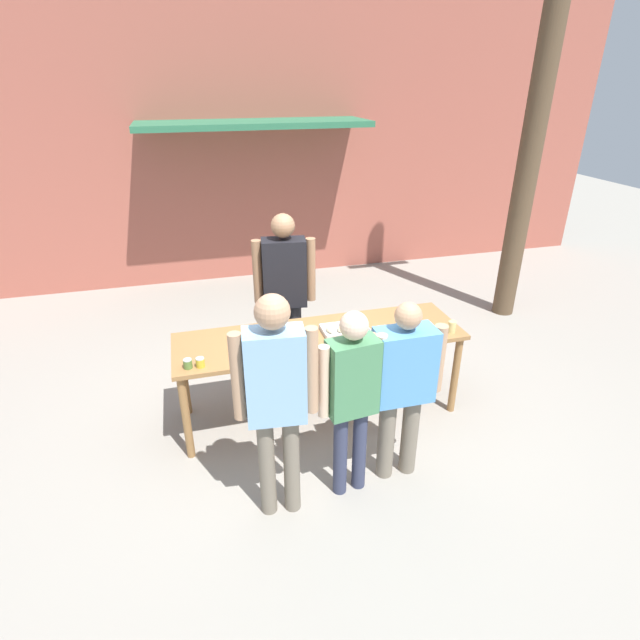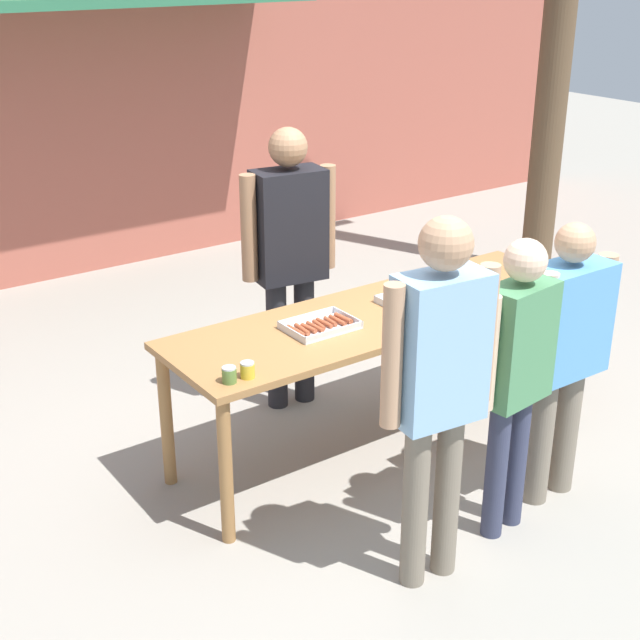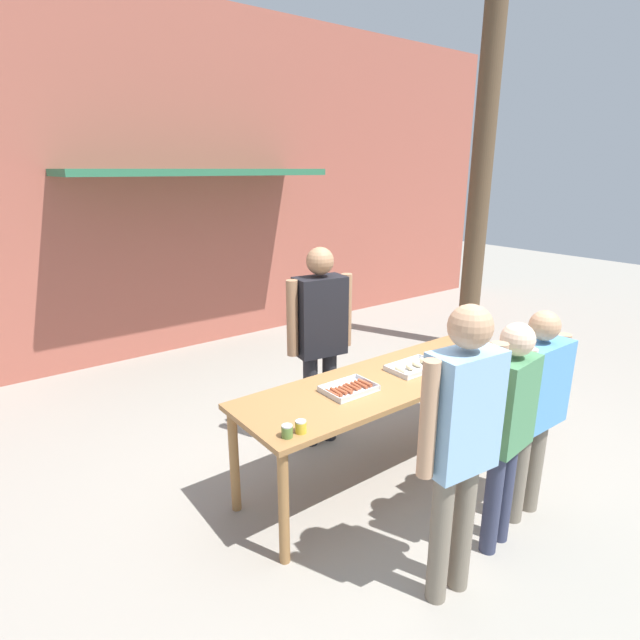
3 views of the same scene
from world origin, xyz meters
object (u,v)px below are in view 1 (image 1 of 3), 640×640
at_px(person_customer_holding_hotdog, 276,391).
at_px(utility_pole, 539,103).
at_px(person_customer_with_cup, 403,380).
at_px(beer_cup, 452,327).
at_px(person_server_behind_table, 285,285).
at_px(condiment_jar_ketchup, 200,362).
at_px(condiment_jar_mustard, 188,364).
at_px(food_tray_sausages, 271,339).
at_px(person_customer_waiting_in_line, 352,390).
at_px(food_tray_buns, 346,329).

xyz_separation_m(person_customer_holding_hotdog, utility_pole, (3.72, 2.68, 1.63)).
xyz_separation_m(person_customer_holding_hotdog, person_customer_with_cup, (1.01, 0.14, -0.17)).
relative_size(beer_cup, utility_pole, 0.02).
bearing_deg(person_customer_holding_hotdog, person_server_behind_table, -97.40).
bearing_deg(person_server_behind_table, condiment_jar_ketchup, -123.96).
bearing_deg(condiment_jar_mustard, person_customer_holding_hotdog, -55.67).
relative_size(food_tray_sausages, person_customer_waiting_in_line, 0.24).
height_order(condiment_jar_mustard, person_customer_with_cup, person_customer_with_cup).
distance_m(food_tray_buns, person_customer_waiting_in_line, 1.10).
bearing_deg(condiment_jar_mustard, food_tray_sausages, 20.96).
bearing_deg(condiment_jar_mustard, condiment_jar_ketchup, -3.00).
bearing_deg(beer_cup, food_tray_sausages, 170.33).
height_order(person_customer_holding_hotdog, utility_pole, utility_pole).
distance_m(beer_cup, person_server_behind_table, 1.70).
distance_m(food_tray_sausages, person_customer_holding_hotdog, 1.15).
bearing_deg(condiment_jar_ketchup, person_customer_with_cup, -25.10).
height_order(person_customer_waiting_in_line, utility_pole, utility_pole).
distance_m(food_tray_buns, condiment_jar_mustard, 1.47).
bearing_deg(condiment_jar_ketchup, beer_cup, 0.14).
height_order(person_server_behind_table, person_customer_waiting_in_line, person_server_behind_table).
bearing_deg(utility_pole, beer_cup, -136.15).
bearing_deg(food_tray_buns, person_customer_holding_hotdog, -127.74).
height_order(condiment_jar_mustard, person_server_behind_table, person_server_behind_table).
height_order(food_tray_sausages, condiment_jar_mustard, condiment_jar_mustard).
bearing_deg(condiment_jar_ketchup, person_server_behind_table, 47.80).
bearing_deg(condiment_jar_ketchup, food_tray_buns, 12.11).
xyz_separation_m(condiment_jar_ketchup, person_customer_holding_hotdog, (0.47, -0.83, 0.18)).
bearing_deg(person_customer_with_cup, utility_pole, -136.53).
bearing_deg(food_tray_buns, person_server_behind_table, 120.21).
bearing_deg(beer_cup, person_customer_with_cup, -138.84).
height_order(food_tray_sausages, person_customer_waiting_in_line, person_customer_waiting_in_line).
xyz_separation_m(food_tray_buns, utility_pole, (2.85, 1.56, 1.83)).
bearing_deg(person_server_behind_table, condiment_jar_mustard, -127.04).
relative_size(person_customer_holding_hotdog, utility_pole, 0.34).
xyz_separation_m(food_tray_buns, condiment_jar_mustard, (-1.44, -0.28, 0.02)).
height_order(person_customer_with_cup, utility_pole, utility_pole).
xyz_separation_m(food_tray_sausages, person_server_behind_table, (0.28, 0.73, 0.21)).
bearing_deg(person_customer_with_cup, condiment_jar_ketchup, -24.71).
bearing_deg(utility_pole, food_tray_sausages, -156.34).
relative_size(food_tray_buns, person_customer_holding_hotdog, 0.24).
relative_size(person_customer_with_cup, utility_pole, 0.29).
height_order(condiment_jar_mustard, person_customer_waiting_in_line, person_customer_waiting_in_line).
xyz_separation_m(condiment_jar_ketchup, person_server_behind_table, (0.92, 1.01, 0.19)).
height_order(food_tray_buns, condiment_jar_ketchup, condiment_jar_ketchup).
height_order(beer_cup, person_customer_with_cup, person_customer_with_cup).
relative_size(person_customer_with_cup, person_customer_waiting_in_line, 0.99).
bearing_deg(person_customer_waiting_in_line, person_customer_holding_hotdog, -0.15).
relative_size(condiment_jar_ketchup, person_customer_waiting_in_line, 0.05).
bearing_deg(condiment_jar_mustard, person_customer_waiting_in_line, -34.12).
bearing_deg(person_customer_waiting_in_line, condiment_jar_mustard, -40.80).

